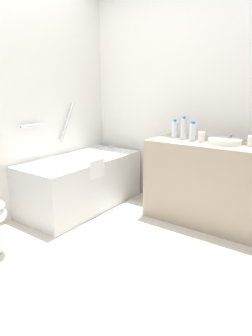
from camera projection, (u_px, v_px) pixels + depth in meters
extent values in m
plane|color=beige|center=(98.00, 256.00, 2.42)|extent=(4.00, 4.00, 0.00)
cube|color=white|center=(184.00, 95.00, 3.30)|extent=(0.10, 2.80, 2.56)
cube|color=silver|center=(82.00, 182.00, 3.38)|extent=(1.45, 0.69, 0.58)
cube|color=white|center=(81.00, 161.00, 3.32)|extent=(1.19, 0.49, 0.09)
cylinder|color=#BBBBC0|center=(111.00, 147.00, 3.74)|extent=(0.09, 0.03, 0.03)
cylinder|color=#BBBBC0|center=(67.00, 122.00, 3.47)|extent=(0.25, 0.03, 0.45)
cylinder|color=#BBBBC0|center=(31.00, 126.00, 3.07)|extent=(0.27, 0.03, 0.03)
cube|color=white|center=(96.00, 169.00, 3.05)|extent=(0.22, 0.03, 0.20)
cube|color=tan|center=(214.00, 183.00, 2.95)|extent=(0.61, 1.32, 0.84)
cylinder|color=white|center=(225.00, 141.00, 2.77)|extent=(0.31, 0.31, 0.05)
cylinder|color=#B7B7BC|center=(231.00, 138.00, 2.93)|extent=(0.02, 0.02, 0.06)
cylinder|color=#B7B7BC|center=(230.00, 136.00, 2.88)|extent=(0.10, 0.02, 0.02)
cylinder|color=#B7B7BC|center=(237.00, 140.00, 2.90)|extent=(0.03, 0.03, 0.04)
cylinder|color=#B7B7BC|center=(225.00, 138.00, 2.96)|extent=(0.03, 0.03, 0.04)
cylinder|color=silver|center=(184.00, 129.00, 2.98)|extent=(0.06, 0.06, 0.21)
cylinder|color=blue|center=(184.00, 117.00, 2.95)|extent=(0.03, 0.03, 0.02)
cylinder|color=silver|center=(175.00, 130.00, 3.08)|extent=(0.06, 0.06, 0.17)
cylinder|color=blue|center=(175.00, 121.00, 3.06)|extent=(0.03, 0.03, 0.02)
cylinder|color=silver|center=(193.00, 132.00, 2.90)|extent=(0.07, 0.07, 0.17)
cylinder|color=blue|center=(193.00, 123.00, 2.87)|extent=(0.04, 0.04, 0.02)
cylinder|color=white|center=(252.00, 141.00, 2.65)|extent=(0.07, 0.07, 0.09)
cylinder|color=white|center=(201.00, 137.00, 2.86)|extent=(0.07, 0.07, 0.10)
cube|color=white|center=(128.00, 212.00, 3.27)|extent=(0.58, 0.34, 0.01)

